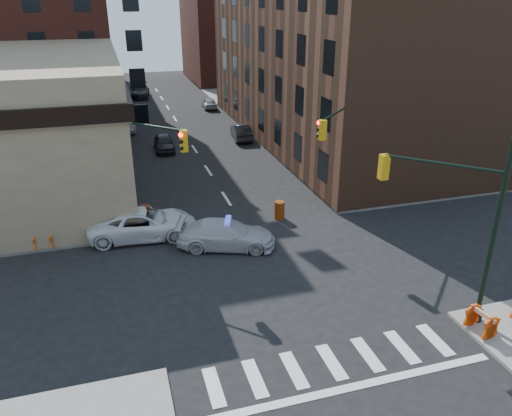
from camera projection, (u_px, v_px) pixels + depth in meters
ground at (274, 272)px, 24.64m from camera, size 140.00×140.00×0.00m
sidewalk_ne at (369, 107)px, 59.45m from camera, size 34.00×54.50×0.15m
commercial_row_ne at (332, 61)px, 45.05m from camera, size 14.00×34.00×14.00m
filler_nw at (32, 28)px, 71.72m from camera, size 20.00×18.00×16.00m
filler_ne at (241, 39)px, 76.90m from camera, size 16.00×16.00×12.00m
signal_pole_se at (466, 217)px, 19.54m from camera, size 5.40×5.27×8.00m
signal_pole_nw at (136, 167)px, 26.06m from camera, size 3.58×3.67×8.00m
signal_pole_ne at (340, 148)px, 29.16m from camera, size 3.67×3.58×8.00m
tree_ne_near at (262, 96)px, 48.08m from camera, size 3.00×3.00×4.85m
tree_ne_far at (241, 83)px, 55.10m from camera, size 3.00×3.00×4.85m
police_car at (226, 234)px, 26.80m from camera, size 5.65×3.72×1.52m
pickup at (143, 224)px, 27.88m from camera, size 6.20×3.28×1.66m
parked_car_wnear at (164, 143)px, 43.30m from camera, size 1.74×4.08×1.37m
parked_car_wfar at (125, 124)px, 49.33m from camera, size 2.00×4.39×1.39m
parked_car_wdeep at (140, 91)px, 65.28m from camera, size 2.89×5.78×1.61m
parked_car_enear at (241, 132)px, 46.61m from camera, size 1.98×4.52×1.44m
parked_car_efar at (209, 103)px, 59.11m from camera, size 1.75×3.87×1.29m
pedestrian_a at (77, 206)px, 29.37m from camera, size 0.87×0.83×2.00m
pedestrian_b at (95, 224)px, 27.30m from camera, size 1.03×0.90×1.79m
pedestrian_c at (35, 208)px, 29.24m from camera, size 1.08×1.18×1.93m
barrel_road at (279, 210)px, 30.32m from camera, size 0.75×0.75×1.09m
barrel_bank at (145, 214)px, 29.81m from camera, size 0.73×0.73×1.08m
barricade_se_b at (481, 322)px, 19.93m from camera, size 0.79×1.33×0.94m
barricade_nw_a at (91, 218)px, 29.17m from camera, size 1.24×0.77×0.87m
barricade_nw_b at (44, 241)px, 26.53m from camera, size 1.14×0.63×0.82m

